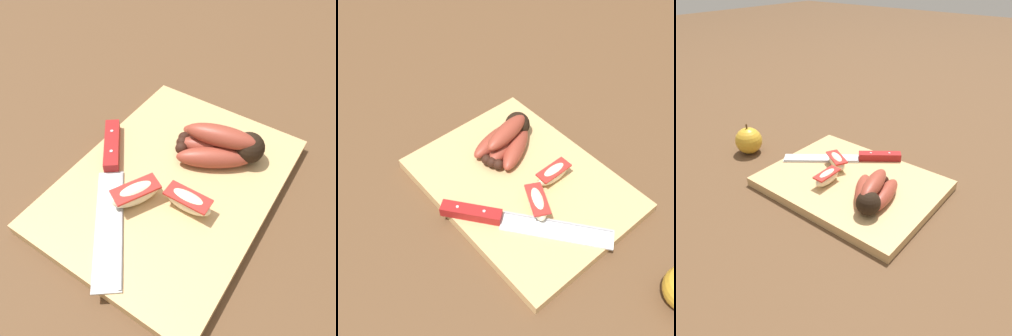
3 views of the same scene
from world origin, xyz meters
TOP-DOWN VIEW (x-y plane):
  - ground_plane at (0.00, 0.00)m, footprint 6.00×6.00m
  - cutting_board at (0.02, 0.00)m, footprint 0.37×0.28m
  - banana_bunch at (0.10, -0.04)m, footprint 0.11×0.13m
  - chefs_knife at (-0.02, 0.08)m, footprint 0.24×0.19m
  - apple_wedge_near at (-0.04, 0.02)m, footprint 0.07×0.06m
  - apple_wedge_middle at (-0.01, -0.04)m, footprint 0.03×0.07m

SIDE VIEW (x-z plane):
  - ground_plane at x=0.00m, z-range 0.00..0.00m
  - cutting_board at x=0.02m, z-range 0.00..0.02m
  - chefs_knife at x=-0.02m, z-range 0.02..0.04m
  - apple_wedge_middle at x=-0.01m, z-range 0.02..0.05m
  - apple_wedge_near at x=-0.04m, z-range 0.02..0.05m
  - banana_bunch at x=0.10m, z-range 0.01..0.07m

